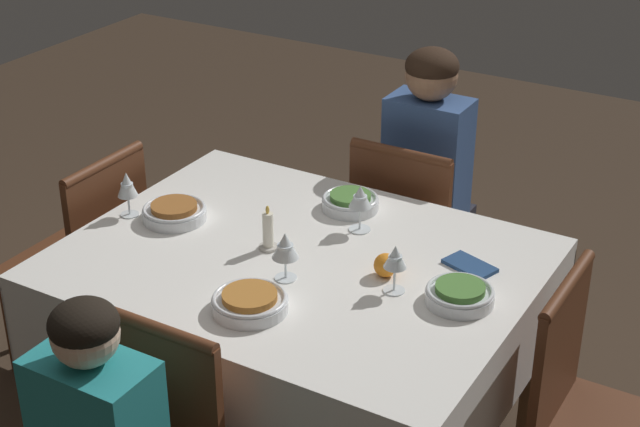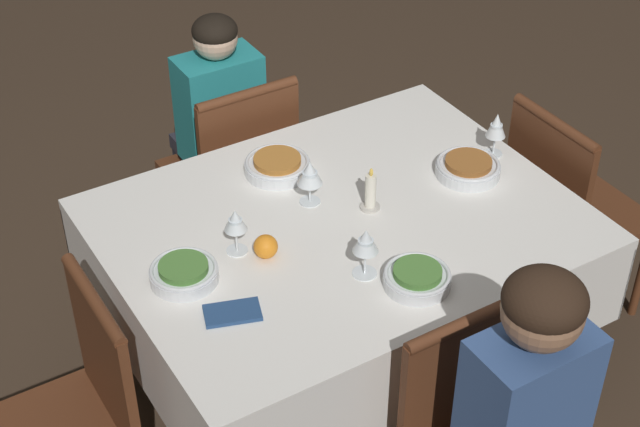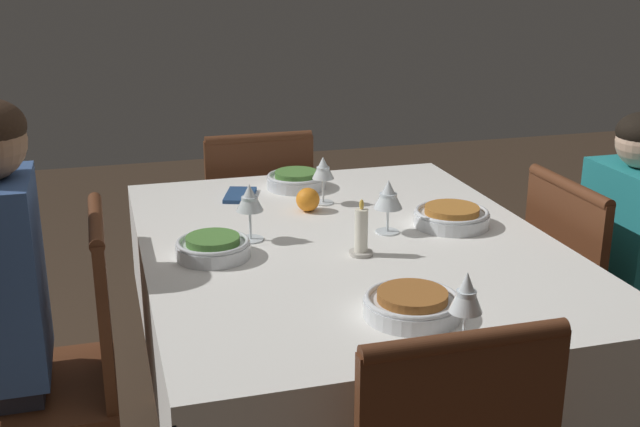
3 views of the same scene
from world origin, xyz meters
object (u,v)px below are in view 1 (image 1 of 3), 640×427
chair_west (87,254)px  candle_centerpiece (268,233)px  dining_table (298,284)px  bowl_east (460,294)px  napkin_red_folded (470,266)px  bowl_north (350,201)px  wine_glass_south (285,247)px  person_adult_denim (431,177)px  wine_glass_north (360,198)px  bowl_west (174,212)px  wine_glass_west (127,186)px  chair_east (595,414)px  wine_glass_east (395,259)px  chair_north (412,235)px  orange_fruit (386,265)px  bowl_south (250,302)px

chair_west → candle_centerpiece: bearing=86.9°
dining_table → bowl_east: bowl_east is taller
dining_table → bowl_east: 0.54m
napkin_red_folded → candle_centerpiece: bearing=-160.5°
bowl_north → wine_glass_south: 0.50m
dining_table → bowl_north: (-0.02, 0.37, 0.12)m
person_adult_denim → wine_glass_north: bearing=94.4°
bowl_west → bowl_east: (1.00, 0.00, 0.00)m
wine_glass_west → candle_centerpiece: size_ratio=1.04×
bowl_north → wine_glass_north: 0.17m
chair_east → wine_glass_east: size_ratio=6.07×
chair_west → napkin_red_folded: bearing=96.5°
person_adult_denim → wine_glass_north: size_ratio=7.66×
bowl_north → bowl_west: bearing=-142.1°
chair_north → wine_glass_north: bearing=95.7°
wine_glass_north → candle_centerpiece: 0.32m
bowl_north → dining_table: bearing=-87.0°
bowl_east → napkin_red_folded: (-0.05, 0.20, -0.02)m
bowl_west → dining_table: bearing=-1.2°
chair_west → chair_east: size_ratio=1.00×
chair_north → wine_glass_west: bearing=51.2°
orange_fruit → bowl_south: bearing=-123.7°
orange_fruit → napkin_red_folded: orange_fruit is taller
chair_west → orange_fruit: size_ratio=12.63×
bowl_south → wine_glass_south: (-0.01, 0.20, 0.08)m
wine_glass_east → bowl_east: bearing=11.5°
wine_glass_north → candle_centerpiece: bearing=-126.5°
wine_glass_north → orange_fruit: 0.30m
person_adult_denim → wine_glass_south: bearing=90.4°
wine_glass_east → person_adult_denim: bearing=108.2°
chair_north → candle_centerpiece: bearing=80.2°
wine_glass_west → bowl_west: bearing=18.8°
wine_glass_south → candle_centerpiece: wine_glass_south is taller
dining_table → chair_north: chair_north is taller
wine_glass_north → orange_fruit: wine_glass_north is taller
wine_glass_north → bowl_west: 0.61m
bowl_south → candle_centerpiece: candle_centerpiece is taller
wine_glass_north → candle_centerpiece: size_ratio=1.05×
chair_north → person_adult_denim: person_adult_denim is taller
dining_table → bowl_west: bowl_west is taller
orange_fruit → napkin_red_folded: 0.26m
chair_west → wine_glass_north: size_ratio=5.75×
wine_glass_east → wine_glass_north: bearing=133.3°
wine_glass_north → wine_glass_south: 0.38m
wine_glass_west → bowl_east: bearing=2.5°
wine_glass_east → napkin_red_folded: bearing=59.9°
dining_table → wine_glass_north: (0.08, 0.25, 0.21)m
chair_north → bowl_north: 0.51m
chair_east → bowl_east: size_ratio=4.62×
person_adult_denim → wine_glass_east: bearing=108.2°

